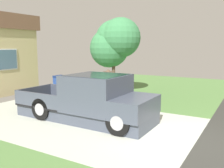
# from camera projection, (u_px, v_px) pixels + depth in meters

# --- Properties ---
(pickup_truck) EXTENTS (2.08, 5.16, 1.67)m
(pickup_truck) POSITION_uv_depth(u_px,v_px,m) (94.00, 100.00, 8.73)
(pickup_truck) COLOR #404856
(pickup_truck) RESTS_ON ground
(person_with_hat) EXTENTS (0.50, 0.40, 1.73)m
(person_with_hat) POSITION_uv_depth(u_px,v_px,m) (108.00, 87.00, 10.24)
(person_with_hat) COLOR #333842
(person_with_hat) RESTS_ON ground
(handbag) EXTENTS (0.35, 0.18, 0.43)m
(handbag) POSITION_uv_depth(u_px,v_px,m) (110.00, 108.00, 10.08)
(handbag) COLOR brown
(handbag) RESTS_ON ground
(front_yard_tree) EXTENTS (2.37, 2.88, 4.21)m
(front_yard_tree) POSITION_uv_depth(u_px,v_px,m) (115.00, 42.00, 13.71)
(front_yard_tree) COLOR brown
(front_yard_tree) RESTS_ON ground
(wheeled_trash_bin) EXTENTS (0.60, 0.72, 1.10)m
(wheeled_trash_bin) POSITION_uv_depth(u_px,v_px,m) (62.00, 85.00, 13.23)
(wheeled_trash_bin) COLOR navy
(wheeled_trash_bin) RESTS_ON ground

